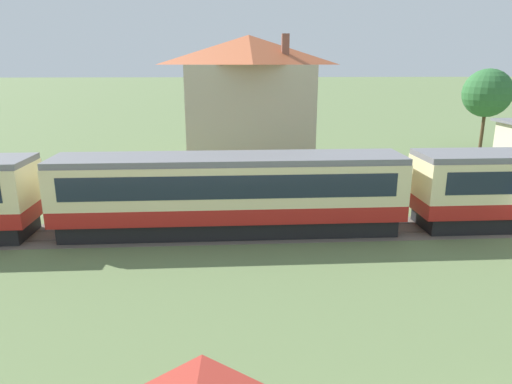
# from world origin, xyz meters

# --- Properties ---
(passenger_train) EXTENTS (73.89, 3.21, 4.06)m
(passenger_train) POSITION_xyz_m (-5.73, 1.32, 2.26)
(passenger_train) COLOR #AD1E19
(passenger_train) RESTS_ON ground_plane
(station_house_terracotta_roof) EXTENTS (10.63, 8.86, 10.74)m
(station_house_terracotta_roof) POSITION_xyz_m (-13.60, 17.09, 5.52)
(station_house_terracotta_roof) COLOR #BCB293
(station_house_terracotta_roof) RESTS_ON ground_plane
(yard_tree_2) EXTENTS (4.85, 4.85, 8.09)m
(yard_tree_2) POSITION_xyz_m (10.96, 24.44, 5.66)
(yard_tree_2) COLOR #4C3823
(yard_tree_2) RESTS_ON ground_plane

